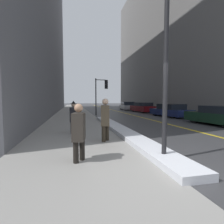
{
  "coord_description": "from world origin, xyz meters",
  "views": [
    {
      "loc": [
        -2.07,
        -3.43,
        1.58
      ],
      "look_at": [
        -0.4,
        4.0,
        1.05
      ],
      "focal_mm": 28.0,
      "sensor_mm": 36.0,
      "label": 1
    }
  ],
  "objects_px": {
    "pedestrian_in_fedora": "(74,116)",
    "parked_car_maroon": "(143,107)",
    "pedestrian_with_shoulder_bag": "(105,118)",
    "parked_car_silver": "(128,106)",
    "lamp_post": "(166,54)",
    "traffic_light_near": "(102,89)",
    "parked_car_navy": "(170,111)",
    "parked_car_dark_green": "(223,116)",
    "pedestrian_trailing": "(79,130)"
  },
  "relations": [
    {
      "from": "pedestrian_in_fedora",
      "to": "parked_car_silver",
      "type": "height_order",
      "value": "pedestrian_in_fedora"
    },
    {
      "from": "traffic_light_near",
      "to": "pedestrian_with_shoulder_bag",
      "type": "height_order",
      "value": "traffic_light_near"
    },
    {
      "from": "parked_car_navy",
      "to": "traffic_light_near",
      "type": "bearing_deg",
      "value": 55.96
    },
    {
      "from": "parked_car_dark_green",
      "to": "parked_car_navy",
      "type": "relative_size",
      "value": 1.04
    },
    {
      "from": "traffic_light_near",
      "to": "parked_car_dark_green",
      "type": "height_order",
      "value": "traffic_light_near"
    },
    {
      "from": "lamp_post",
      "to": "pedestrian_with_shoulder_bag",
      "type": "distance_m",
      "value": 3.24
    },
    {
      "from": "pedestrian_with_shoulder_bag",
      "to": "parked_car_silver",
      "type": "distance_m",
      "value": 21.83
    },
    {
      "from": "lamp_post",
      "to": "parked_car_maroon",
      "type": "distance_m",
      "value": 18.5
    },
    {
      "from": "traffic_light_near",
      "to": "pedestrian_in_fedora",
      "type": "distance_m",
      "value": 10.28
    },
    {
      "from": "lamp_post",
      "to": "traffic_light_near",
      "type": "relative_size",
      "value": 1.19
    },
    {
      "from": "pedestrian_with_shoulder_bag",
      "to": "parked_car_dark_green",
      "type": "relative_size",
      "value": 0.34
    },
    {
      "from": "pedestrian_in_fedora",
      "to": "parked_car_navy",
      "type": "height_order",
      "value": "pedestrian_in_fedora"
    },
    {
      "from": "lamp_post",
      "to": "pedestrian_trailing",
      "type": "relative_size",
      "value": 3.06
    },
    {
      "from": "traffic_light_near",
      "to": "parked_car_navy",
      "type": "xyz_separation_m",
      "value": [
        6.0,
        -3.21,
        -2.18
      ]
    },
    {
      "from": "parked_car_silver",
      "to": "pedestrian_in_fedora",
      "type": "bearing_deg",
      "value": 160.14
    },
    {
      "from": "parked_car_dark_green",
      "to": "parked_car_maroon",
      "type": "height_order",
      "value": "parked_car_maroon"
    },
    {
      "from": "lamp_post",
      "to": "pedestrian_in_fedora",
      "type": "bearing_deg",
      "value": 117.56
    },
    {
      "from": "traffic_light_near",
      "to": "parked_car_maroon",
      "type": "xyz_separation_m",
      "value": [
        5.85,
        3.16,
        -2.14
      ]
    },
    {
      "from": "pedestrian_with_shoulder_bag",
      "to": "parked_car_dark_green",
      "type": "xyz_separation_m",
      "value": [
        7.83,
        2.49,
        -0.32
      ]
    },
    {
      "from": "parked_car_dark_green",
      "to": "parked_car_navy",
      "type": "bearing_deg",
      "value": -5.42
    },
    {
      "from": "lamp_post",
      "to": "pedestrian_in_fedora",
      "type": "height_order",
      "value": "lamp_post"
    },
    {
      "from": "pedestrian_in_fedora",
      "to": "parked_car_silver",
      "type": "bearing_deg",
      "value": 166.68
    },
    {
      "from": "parked_car_navy",
      "to": "parked_car_maroon",
      "type": "bearing_deg",
      "value": -4.61
    },
    {
      "from": "traffic_light_near",
      "to": "parked_car_silver",
      "type": "height_order",
      "value": "traffic_light_near"
    },
    {
      "from": "pedestrian_in_fedora",
      "to": "parked_car_dark_green",
      "type": "distance_m",
      "value": 9.02
    },
    {
      "from": "pedestrian_in_fedora",
      "to": "parked_car_navy",
      "type": "relative_size",
      "value": 0.34
    },
    {
      "from": "pedestrian_trailing",
      "to": "parked_car_maroon",
      "type": "xyz_separation_m",
      "value": [
        8.73,
        16.79,
        -0.22
      ]
    },
    {
      "from": "pedestrian_in_fedora",
      "to": "pedestrian_trailing",
      "type": "bearing_deg",
      "value": 13.17
    },
    {
      "from": "parked_car_dark_green",
      "to": "parked_car_maroon",
      "type": "bearing_deg",
      "value": -4.84
    },
    {
      "from": "lamp_post",
      "to": "pedestrian_in_fedora",
      "type": "distance_m",
      "value": 5.26
    },
    {
      "from": "pedestrian_trailing",
      "to": "parked_car_maroon",
      "type": "height_order",
      "value": "pedestrian_trailing"
    },
    {
      "from": "pedestrian_in_fedora",
      "to": "parked_car_maroon",
      "type": "distance_m",
      "value": 15.56
    },
    {
      "from": "lamp_post",
      "to": "traffic_light_near",
      "type": "xyz_separation_m",
      "value": [
        0.72,
        14.0,
        0.01
      ]
    },
    {
      "from": "parked_car_dark_green",
      "to": "pedestrian_in_fedora",
      "type": "bearing_deg",
      "value": 87.98
    },
    {
      "from": "parked_car_maroon",
      "to": "parked_car_silver",
      "type": "distance_m",
      "value": 5.77
    },
    {
      "from": "parked_car_dark_green",
      "to": "parked_car_silver",
      "type": "relative_size",
      "value": 0.97
    },
    {
      "from": "pedestrian_in_fedora",
      "to": "parked_car_maroon",
      "type": "relative_size",
      "value": 0.34
    },
    {
      "from": "traffic_light_near",
      "to": "parked_car_dark_green",
      "type": "distance_m",
      "value": 11.11
    },
    {
      "from": "parked_car_navy",
      "to": "pedestrian_with_shoulder_bag",
      "type": "bearing_deg",
      "value": 131.05
    },
    {
      "from": "pedestrian_in_fedora",
      "to": "parked_car_maroon",
      "type": "bearing_deg",
      "value": 157.02
    },
    {
      "from": "lamp_post",
      "to": "pedestrian_in_fedora",
      "type": "relative_size",
      "value": 2.95
    },
    {
      "from": "lamp_post",
      "to": "pedestrian_with_shoulder_bag",
      "type": "height_order",
      "value": "lamp_post"
    },
    {
      "from": "traffic_light_near",
      "to": "parked_car_navy",
      "type": "relative_size",
      "value": 0.83
    },
    {
      "from": "traffic_light_near",
      "to": "pedestrian_trailing",
      "type": "bearing_deg",
      "value": -103.69
    },
    {
      "from": "traffic_light_near",
      "to": "parked_car_maroon",
      "type": "height_order",
      "value": "traffic_light_near"
    },
    {
      "from": "parked_car_dark_green",
      "to": "parked_car_silver",
      "type": "xyz_separation_m",
      "value": [
        -0.35,
        18.01,
        0.02
      ]
    },
    {
      "from": "pedestrian_in_fedora",
      "to": "parked_car_dark_green",
      "type": "xyz_separation_m",
      "value": [
        9.0,
        0.56,
        -0.25
      ]
    },
    {
      "from": "parked_car_maroon",
      "to": "parked_car_navy",
      "type": "bearing_deg",
      "value": 177.42
    },
    {
      "from": "pedestrian_with_shoulder_bag",
      "to": "parked_car_navy",
      "type": "xyz_separation_m",
      "value": [
        7.82,
        8.37,
        -0.33
      ]
    },
    {
      "from": "lamp_post",
      "to": "parked_car_silver",
      "type": "xyz_separation_m",
      "value": [
        6.38,
        22.93,
        -2.13
      ]
    }
  ]
}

